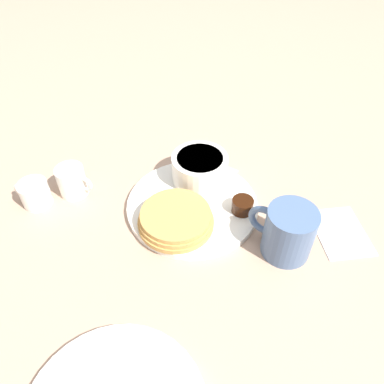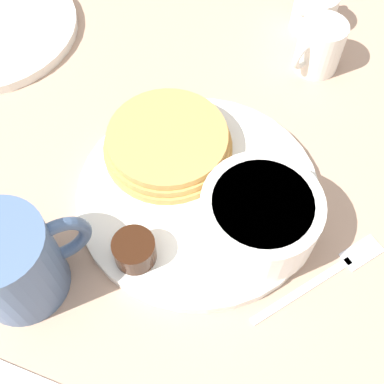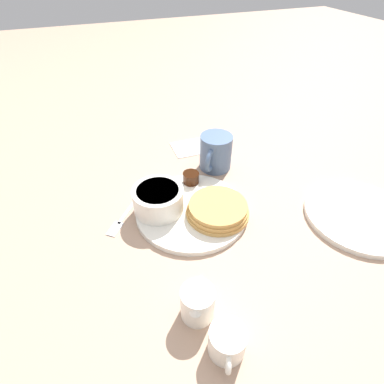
{
  "view_description": "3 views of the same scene",
  "coord_description": "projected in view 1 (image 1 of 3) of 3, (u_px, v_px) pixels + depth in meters",
  "views": [
    {
      "loc": [
        -0.47,
        0.07,
        0.5
      ],
      "look_at": [
        0.01,
        -0.0,
        0.03
      ],
      "focal_mm": 35.0,
      "sensor_mm": 36.0,
      "label": 1
    },
    {
      "loc": [
        0.07,
        -0.23,
        0.41
      ],
      "look_at": [
        -0.0,
        -0.01,
        0.02
      ],
      "focal_mm": 45.0,
      "sensor_mm": 36.0,
      "label": 2
    },
    {
      "loc": [
        0.16,
        0.44,
        0.45
      ],
      "look_at": [
        -0.01,
        -0.01,
        0.05
      ],
      "focal_mm": 28.0,
      "sensor_mm": 36.0,
      "label": 3
    }
  ],
  "objects": [
    {
      "name": "butter_ramekin",
      "position": [
        208.0,
        168.0,
        0.73
      ],
      "size": [
        0.05,
        0.05,
        0.04
      ],
      "color": "white",
      "rests_on": "plate"
    },
    {
      "name": "creamer_pitcher_far",
      "position": [
        35.0,
        193.0,
        0.68
      ],
      "size": [
        0.05,
        0.07,
        0.05
      ],
      "color": "white",
      "rests_on": "ground_plane"
    },
    {
      "name": "bowl",
      "position": [
        200.0,
        167.0,
        0.71
      ],
      "size": [
        0.11,
        0.11,
        0.05
      ],
      "color": "white",
      "rests_on": "plate"
    },
    {
      "name": "syrup_cup",
      "position": [
        242.0,
        206.0,
        0.66
      ],
      "size": [
        0.04,
        0.04,
        0.03
      ],
      "color": "black",
      "rests_on": "plate"
    },
    {
      "name": "plate",
      "position": [
        192.0,
        205.0,
        0.69
      ],
      "size": [
        0.24,
        0.24,
        0.01
      ],
      "color": "white",
      "rests_on": "ground_plane"
    },
    {
      "name": "ground_plane",
      "position": [
        192.0,
        208.0,
        0.69
      ],
      "size": [
        4.0,
        4.0,
        0.0
      ],
      "primitive_type": "plane",
      "color": "tan"
    },
    {
      "name": "creamer_pitcher_near",
      "position": [
        72.0,
        181.0,
        0.7
      ],
      "size": [
        0.05,
        0.07,
        0.06
      ],
      "color": "white",
      "rests_on": "ground_plane"
    },
    {
      "name": "coffee_mug",
      "position": [
        287.0,
        232.0,
        0.59
      ],
      "size": [
        0.09,
        0.1,
        0.09
      ],
      "color": "slate",
      "rests_on": "ground_plane"
    },
    {
      "name": "fork",
      "position": [
        199.0,
        157.0,
        0.79
      ],
      "size": [
        0.1,
        0.12,
        0.0
      ],
      "color": "silver",
      "rests_on": "ground_plane"
    },
    {
      "name": "pancake_stack",
      "position": [
        176.0,
        219.0,
        0.64
      ],
      "size": [
        0.13,
        0.13,
        0.03
      ],
      "color": "tan",
      "rests_on": "plate"
    },
    {
      "name": "napkin",
      "position": [
        341.0,
        232.0,
        0.65
      ],
      "size": [
        0.11,
        0.09,
        0.0
      ],
      "color": "white",
      "rests_on": "ground_plane"
    }
  ]
}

